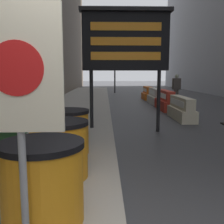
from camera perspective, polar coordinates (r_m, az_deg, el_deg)
hedge_strip at (r=7.09m, az=-21.88°, el=-1.40°), size 0.90×7.35×0.78m
barrel_drum_foreground at (r=2.85m, az=-14.85°, el=-14.39°), size 0.86×0.86×0.84m
barrel_drum_middle at (r=3.94m, az=-11.40°, el=-7.89°), size 0.86×0.86×0.84m
barrel_drum_back at (r=5.06m, az=-9.83°, el=-4.23°), size 0.86×0.86×0.84m
warning_sign at (r=2.12m, az=-19.80°, el=5.43°), size 0.69×0.08×2.03m
message_board at (r=7.36m, az=2.97°, el=15.11°), size 2.48×0.36×3.37m
jersey_barrier_cream at (r=9.78m, az=14.86°, el=0.54°), size 0.55×2.08×0.82m
jersey_barrier_red_striped at (r=12.27m, az=11.48°, el=2.32°), size 0.57×2.19×0.89m
jersey_barrier_white at (r=14.73m, az=9.29°, el=3.26°), size 0.53×2.19×0.84m
jersey_barrier_orange_near at (r=17.06m, az=7.81°, el=3.93°), size 0.63×1.61×0.83m
traffic_cone_mid at (r=18.82m, az=9.88°, el=4.15°), size 0.37×0.37×0.66m
traffic_cone_far at (r=19.89m, az=8.10°, el=4.34°), size 0.34×0.34×0.61m
traffic_light_near_curb at (r=22.69m, az=0.63°, el=11.44°), size 0.28×0.45×3.99m
pedestrian_worker at (r=14.98m, az=13.84°, el=5.44°), size 0.45×0.30×1.61m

